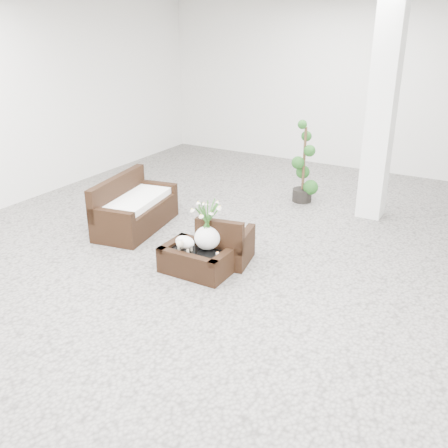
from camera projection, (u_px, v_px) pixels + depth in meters
The scene contains 9 objects.
ground at pixel (228, 263), 6.98m from camera, with size 11.00×11.00×0.00m, color gray.
column at pixel (382, 112), 8.00m from camera, with size 0.40×0.40×3.50m, color white.
coffee_table at pixel (197, 261), 6.71m from camera, with size 0.90×0.60×0.31m, color black.
sheep_figurine at pixel (185, 243), 6.59m from camera, with size 0.28×0.23×0.21m, color white.
planter_narcissus at pixel (207, 221), 6.53m from camera, with size 0.44×0.44×0.80m, color white, non-canonical shape.
tealight at pixel (217, 253), 6.52m from camera, with size 0.04×0.04×0.03m, color white.
armchair at pixel (226, 237), 6.93m from camera, with size 0.66×0.63×0.70m, color black.
loveseat at pixel (135, 204), 7.99m from camera, with size 1.55×0.74×0.82m, color black.
topiary at pixel (304, 163), 9.03m from camera, with size 0.39×0.39×1.46m, color #184215, non-canonical shape.
Camera 1 is at (3.08, -5.44, 3.16)m, focal length 40.73 mm.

